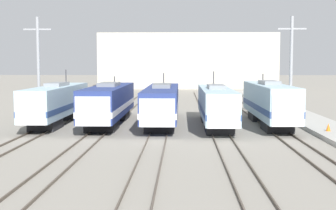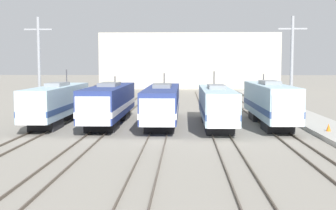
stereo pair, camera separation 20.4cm
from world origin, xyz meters
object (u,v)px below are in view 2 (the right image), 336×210
at_px(catenary_tower_right, 292,67).
at_px(locomotive_far_left, 56,103).
at_px(locomotive_center_right, 217,105).
at_px(locomotive_far_right, 270,103).
at_px(locomotive_center, 162,104).
at_px(catenary_tower_left, 39,66).
at_px(traffic_cone, 329,127).
at_px(locomotive_center_left, 109,103).

bearing_deg(catenary_tower_right, locomotive_far_left, -170.68).
height_order(locomotive_center_right, locomotive_far_right, locomotive_center_right).
height_order(locomotive_far_left, locomotive_center_right, locomotive_far_left).
bearing_deg(catenary_tower_right, locomotive_center, -164.57).
distance_m(locomotive_far_left, locomotive_center_right, 15.67).
bearing_deg(catenary_tower_left, locomotive_far_left, -53.75).
bearing_deg(traffic_cone, catenary_tower_left, 159.49).
bearing_deg(catenary_tower_left, locomotive_center_right, -16.60).
height_order(locomotive_center, locomotive_center_right, locomotive_center_right).
bearing_deg(locomotive_center_left, traffic_cone, -17.69).
relative_size(catenary_tower_left, catenary_tower_right, 1.00).
bearing_deg(traffic_cone, locomotive_center_right, 152.07).
height_order(locomotive_center_left, locomotive_center, locomotive_center).
bearing_deg(catenary_tower_right, locomotive_center_right, -145.95).
bearing_deg(locomotive_far_left, catenary_tower_right, 9.32).
bearing_deg(locomotive_far_right, locomotive_center_left, 179.03).
height_order(locomotive_far_left, traffic_cone, locomotive_far_left).
bearing_deg(locomotive_center_right, locomotive_center_left, 172.22).
relative_size(locomotive_center_right, catenary_tower_left, 1.52).
xyz_separation_m(locomotive_far_right, traffic_cone, (3.77, -5.91, -1.53)).
distance_m(locomotive_far_left, catenary_tower_left, 5.99).
height_order(locomotive_far_left, locomotive_center_left, locomotive_far_left).
height_order(locomotive_far_left, catenary_tower_left, catenary_tower_left).
distance_m(locomotive_far_right, catenary_tower_right, 6.27).
distance_m(catenary_tower_left, traffic_cone, 29.68).
xyz_separation_m(locomotive_center_left, locomotive_far_right, (15.59, -0.26, 0.10)).
bearing_deg(locomotive_center_left, locomotive_center_right, -7.78).
bearing_deg(catenary_tower_left, locomotive_far_right, -10.41).
bearing_deg(locomotive_center_right, locomotive_far_left, 174.12).
distance_m(locomotive_far_left, catenary_tower_right, 24.30).
relative_size(locomotive_far_right, catenary_tower_left, 1.50).
bearing_deg(locomotive_far_right, locomotive_far_left, 178.76).
height_order(locomotive_far_right, traffic_cone, locomotive_far_right).
height_order(locomotive_center_right, catenary_tower_left, catenary_tower_left).
bearing_deg(catenary_tower_right, traffic_cone, -85.39).
bearing_deg(traffic_cone, locomotive_center_left, 162.31).
distance_m(locomotive_far_right, catenary_tower_left, 24.28).
xyz_separation_m(catenary_tower_left, catenary_tower_right, (26.58, 0.00, 0.00)).
distance_m(locomotive_center_right, catenary_tower_right, 10.46).
bearing_deg(locomotive_far_left, traffic_cone, -14.52).
bearing_deg(locomotive_center_right, locomotive_far_right, 12.56).
xyz_separation_m(locomotive_center, locomotive_far_right, (10.39, -0.66, 0.17)).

